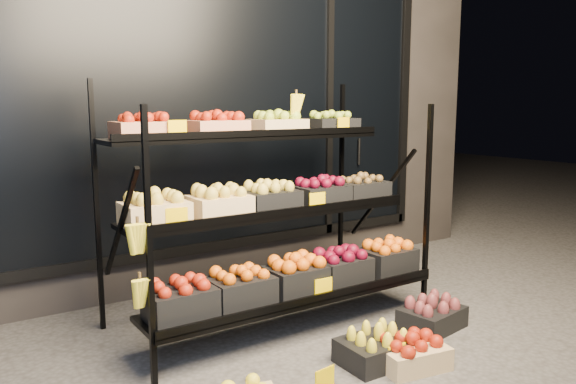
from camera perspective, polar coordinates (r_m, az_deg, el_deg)
ground at (r=3.55m, az=4.04°, el=-16.05°), size 24.00×24.00×0.00m
building at (r=5.50m, az=-12.81°, el=11.30°), size 6.00×2.08×3.50m
display_rack at (r=3.78m, az=-1.53°, el=-1.95°), size 2.18×1.02×1.69m
tag_floor_b at (r=3.37m, az=10.96°, el=-16.55°), size 0.13×0.01×0.12m
floor_crate_midleft at (r=3.43m, az=8.94°, el=-15.28°), size 0.43×0.32×0.21m
floor_crate_midright at (r=3.42m, az=12.40°, el=-15.58°), size 0.43×0.35×0.20m
floor_crate_right at (r=3.99m, az=14.44°, el=-11.94°), size 0.46×0.36×0.21m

